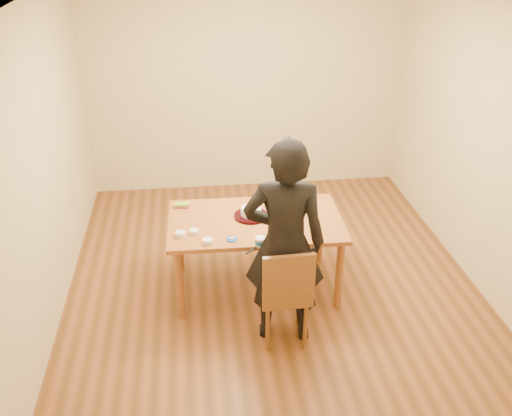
{
  "coord_description": "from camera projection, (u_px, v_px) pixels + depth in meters",
  "views": [
    {
      "loc": [
        -0.72,
        -4.75,
        3.3
      ],
      "look_at": [
        -0.17,
        -0.18,
        0.9
      ],
      "focal_mm": 40.0,
      "sensor_mm": 36.0,
      "label": 1
    }
  ],
  "objects": [
    {
      "name": "ramekin_yellow",
      "position": [
        194.0,
        232.0,
        5.07
      ],
      "size": [
        0.08,
        0.08,
        0.04
      ],
      "primitive_type": "cylinder",
      "color": "white",
      "rests_on": "dining_table"
    },
    {
      "name": "spatula",
      "position": [
        252.0,
        250.0,
        4.83
      ],
      "size": [
        0.13,
        0.13,
        0.01
      ],
      "primitive_type": "cube",
      "rotation": [
        0.0,
        0.0,
        0.78
      ],
      "color": "black",
      "rests_on": "dining_table"
    },
    {
      "name": "room_shell",
      "position": [
        267.0,
        141.0,
        5.46
      ],
      "size": [
        4.0,
        4.5,
        2.7
      ],
      "color": "brown",
      "rests_on": "ground"
    },
    {
      "name": "frosting_lid",
      "position": [
        232.0,
        239.0,
        4.98
      ],
      "size": [
        0.1,
        0.1,
        0.01
      ],
      "primitive_type": "cylinder",
      "color": "#164592",
      "rests_on": "dining_table"
    },
    {
      "name": "person",
      "position": [
        285.0,
        244.0,
        4.6
      ],
      "size": [
        0.73,
        0.54,
        1.83
      ],
      "primitive_type": "imported",
      "rotation": [
        0.0,
        0.0,
        2.98
      ],
      "color": "black",
      "rests_on": "floor"
    },
    {
      "name": "frosting_dome",
      "position": [
        251.0,
        207.0,
        5.31
      ],
      "size": [
        0.19,
        0.19,
        0.03
      ],
      "primitive_type": "ellipsoid",
      "color": "white",
      "rests_on": "cake"
    },
    {
      "name": "ramekin_green",
      "position": [
        208.0,
        241.0,
        4.92
      ],
      "size": [
        0.09,
        0.09,
        0.04
      ],
      "primitive_type": "cylinder",
      "color": "white",
      "rests_on": "dining_table"
    },
    {
      "name": "ramekin_multi",
      "position": [
        181.0,
        234.0,
        5.03
      ],
      "size": [
        0.09,
        0.09,
        0.04
      ],
      "primitive_type": "cylinder",
      "color": "white",
      "rests_on": "dining_table"
    },
    {
      "name": "cake",
      "position": [
        251.0,
        212.0,
        5.33
      ],
      "size": [
        0.19,
        0.19,
        0.06
      ],
      "primitive_type": "cylinder",
      "color": "white",
      "rests_on": "cake_plate"
    },
    {
      "name": "dining_table",
      "position": [
        255.0,
        222.0,
        5.31
      ],
      "size": [
        1.64,
        1.0,
        0.04
      ],
      "primitive_type": "cube",
      "rotation": [
        0.0,
        0.0,
        -0.02
      ],
      "color": "brown",
      "rests_on": "floor"
    },
    {
      "name": "candy_box_green",
      "position": [
        182.0,
        204.0,
        5.52
      ],
      "size": [
        0.15,
        0.09,
        0.02
      ],
      "primitive_type": "cube",
      "rotation": [
        0.0,
        0.0,
        -0.11
      ],
      "color": "green",
      "rests_on": "candy_box_pink"
    },
    {
      "name": "dining_chair",
      "position": [
        284.0,
        294.0,
        4.78
      ],
      "size": [
        0.38,
        0.38,
        0.04
      ],
      "primitive_type": "cube",
      "rotation": [
        0.0,
        0.0,
        0.04
      ],
      "color": "brown",
      "rests_on": "floor"
    },
    {
      "name": "frosting_tub",
      "position": [
        260.0,
        242.0,
        4.87
      ],
      "size": [
        0.09,
        0.09,
        0.08
      ],
      "primitive_type": "cylinder",
      "color": "white",
      "rests_on": "dining_table"
    },
    {
      "name": "candy_box_pink",
      "position": [
        183.0,
        206.0,
        5.52
      ],
      "size": [
        0.14,
        0.1,
        0.02
      ],
      "primitive_type": "cube",
      "rotation": [
        0.0,
        0.0,
        -0.26
      ],
      "color": "#CF3090",
      "rests_on": "dining_table"
    },
    {
      "name": "cake_plate",
      "position": [
        251.0,
        216.0,
        5.35
      ],
      "size": [
        0.32,
        0.32,
        0.02
      ],
      "primitive_type": "cylinder",
      "color": "#B60C2A",
      "rests_on": "dining_table"
    },
    {
      "name": "frosting_dollop",
      "position": [
        232.0,
        238.0,
        4.97
      ],
      "size": [
        0.04,
        0.04,
        0.02
      ],
      "primitive_type": "ellipsoid",
      "color": "white",
      "rests_on": "frosting_lid"
    }
  ]
}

